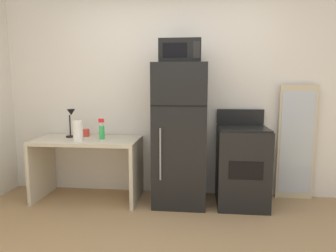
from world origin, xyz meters
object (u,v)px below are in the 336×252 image
at_px(desk, 88,157).
at_px(spray_bottle, 102,131).
at_px(paper_towel_roll, 78,131).
at_px(microwave, 180,52).
at_px(leaning_mirror, 296,143).
at_px(desk_lamp, 71,118).
at_px(oven_range, 242,165).
at_px(coffee_mug, 86,133).
at_px(refrigerator, 180,135).

relative_size(desk, spray_bottle, 5.00).
height_order(paper_towel_roll, microwave, microwave).
relative_size(paper_towel_roll, leaning_mirror, 0.17).
bearing_deg(paper_towel_roll, desk_lamp, 126.96).
bearing_deg(leaning_mirror, oven_range, -159.37).
relative_size(coffee_mug, refrigerator, 0.06).
bearing_deg(refrigerator, oven_range, 0.43).
bearing_deg(leaning_mirror, paper_towel_roll, -170.12).
bearing_deg(spray_bottle, oven_range, 0.62).
bearing_deg(desk, paper_towel_roll, -103.38).
height_order(refrigerator, leaning_mirror, refrigerator).
bearing_deg(desk_lamp, oven_range, -1.64).
relative_size(desk_lamp, oven_range, 0.32).
distance_m(paper_towel_roll, leaning_mirror, 2.61).
xyz_separation_m(refrigerator, oven_range, (0.72, 0.01, -0.35)).
height_order(coffee_mug, microwave, microwave).
bearing_deg(refrigerator, spray_bottle, -179.23).
bearing_deg(desk_lamp, paper_towel_roll, -53.04).
xyz_separation_m(coffee_mug, microwave, (1.20, -0.17, 0.97)).
bearing_deg(coffee_mug, leaning_mirror, 2.42).
distance_m(refrigerator, microwave, 0.95).
bearing_deg(microwave, oven_range, 2.11).
bearing_deg(paper_towel_roll, microwave, 8.06).
distance_m(paper_towel_roll, refrigerator, 1.18).
height_order(coffee_mug, paper_towel_roll, paper_towel_roll).
height_order(spray_bottle, refrigerator, refrigerator).
xyz_separation_m(refrigerator, microwave, (0.00, -0.02, 0.95)).
height_order(desk, oven_range, oven_range).
height_order(desk_lamp, spray_bottle, desk_lamp).
bearing_deg(coffee_mug, desk_lamp, -150.85).
bearing_deg(oven_range, desk_lamp, 178.36).
height_order(desk_lamp, paper_towel_roll, desk_lamp).
bearing_deg(refrigerator, desk_lamp, 177.27).
height_order(refrigerator, oven_range, refrigerator).
relative_size(desk_lamp, paper_towel_roll, 1.47).
bearing_deg(oven_range, coffee_mug, 175.67).
bearing_deg(desk_lamp, spray_bottle, -10.62).
bearing_deg(leaning_mirror, microwave, -168.61).
xyz_separation_m(desk_lamp, microwave, (1.35, -0.09, 0.78)).
height_order(spray_bottle, leaning_mirror, leaning_mirror).
xyz_separation_m(desk, coffee_mug, (-0.08, 0.16, 0.27)).
bearing_deg(refrigerator, microwave, -89.67).
distance_m(coffee_mug, oven_range, 1.95).
height_order(coffee_mug, refrigerator, refrigerator).
relative_size(coffee_mug, spray_bottle, 0.38).
distance_m(spray_bottle, microwave, 1.31).
xyz_separation_m(coffee_mug, spray_bottle, (0.26, -0.16, 0.05)).
xyz_separation_m(oven_range, leaning_mirror, (0.68, 0.26, 0.23)).
bearing_deg(paper_towel_roll, desk, 76.62).
bearing_deg(spray_bottle, desk_lamp, 169.38).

